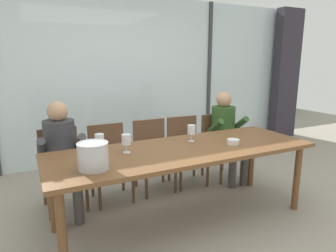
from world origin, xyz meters
The scene contains 18 objects.
ground centered at (0.00, 1.00, 0.00)m, with size 14.00×14.00×0.00m, color #9E9384.
window_glass_panel centered at (0.00, 2.21, 1.30)m, with size 7.81×0.03×2.60m, color silver.
window_mullion_right centered at (1.76, 2.19, 1.30)m, with size 0.06×0.06×2.60m, color #38383D.
hillside_vineyard centered at (0.00, 5.69, 0.78)m, with size 13.81×2.40×1.57m, color #386633.
curtain_heavy_drape centered at (3.55, 2.03, 1.30)m, with size 0.56×0.20×2.60m, color #332D38.
dining_table centered at (0.00, 0.00, 0.69)m, with size 2.61×0.90×0.76m.
chair_near_curtain centered at (-1.05, 0.89, 0.50)m, with size 0.47×0.47×0.87m.
chair_left_of_center centered at (-0.52, 0.85, 0.50)m, with size 0.44×0.44×0.87m.
chair_center centered at (0.04, 0.87, 0.50)m, with size 0.45×0.45×0.87m.
chair_right_of_center centered at (0.51, 0.86, 0.50)m, with size 0.47×0.47×0.87m.
chair_near_window_right centered at (1.03, 0.84, 0.50)m, with size 0.48×0.48×0.87m.
person_charcoal_jacket centered at (-1.05, 0.72, 0.68)m, with size 0.46×0.61×1.19m.
person_olive_shirt centered at (1.06, 0.72, 0.68)m, with size 0.48×0.63×1.19m.
ice_bucket_primary centered at (-0.91, -0.18, 0.87)m, with size 0.24×0.24×0.22m.
tasting_bowl centered at (0.52, -0.10, 0.79)m, with size 0.13×0.13×0.05m, color silver.
wine_glass_by_left_taster centered at (-0.55, 0.11, 0.88)m, with size 0.08×0.08×0.17m.
wine_glass_near_bucket centered at (0.19, 0.18, 0.88)m, with size 0.08×0.08×0.17m.
wine_glass_center_pour centered at (-0.76, 0.23, 0.88)m, with size 0.08×0.08×0.17m.
Camera 1 is at (-1.36, -2.39, 1.60)m, focal length 31.45 mm.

